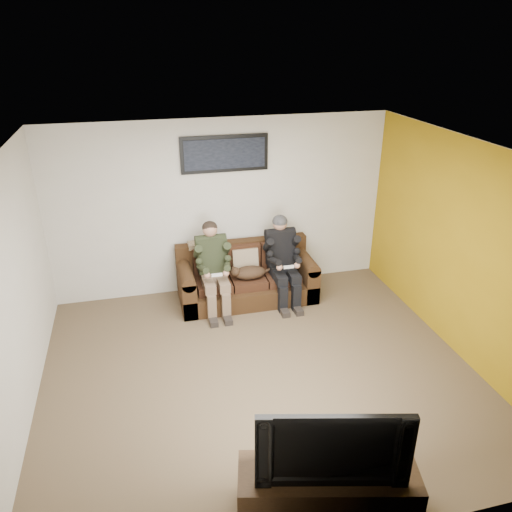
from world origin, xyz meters
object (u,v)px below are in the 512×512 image
object	(u,v)px
sofa	(246,278)
television	(332,440)
tv_stand	(327,492)
person_right	(282,255)
framed_poster	(225,154)
person_left	(213,263)
cat	(248,272)

from	to	relation	value
sofa	television	distance (m)	3.81
tv_stand	television	world-z (taller)	television
sofa	person_right	size ratio (longest dim) A/B	1.58
sofa	television	bearing A→B (deg)	-92.78
person_right	television	size ratio (longest dim) A/B	1.05
sofa	tv_stand	world-z (taller)	sofa
framed_poster	television	bearing A→B (deg)	-89.76
person_left	framed_poster	distance (m)	1.54
person_left	cat	bearing A→B (deg)	-3.18
person_right	television	distance (m)	3.67
framed_poster	television	world-z (taller)	framed_poster
cat	person_right	bearing A→B (deg)	3.16
television	cat	bearing A→B (deg)	100.86
cat	television	xyz separation A→B (m)	(-0.18, -3.58, 0.31)
person_left	tv_stand	world-z (taller)	person_left
cat	tv_stand	size ratio (longest dim) A/B	0.45
sofa	cat	world-z (taller)	sofa
tv_stand	sofa	bearing A→B (deg)	100.93
person_left	cat	size ratio (longest dim) A/B	1.90
cat	framed_poster	xyz separation A→B (m)	(-0.19, 0.59, 1.60)
television	person_left	bearing A→B (deg)	108.90
person_left	television	bearing A→B (deg)	-84.81
framed_poster	television	size ratio (longest dim) A/B	1.04
cat	tv_stand	bearing A→B (deg)	-92.84
sofa	television	world-z (taller)	television
tv_stand	television	distance (m)	0.58
person_left	television	distance (m)	3.62
tv_stand	television	bearing A→B (deg)	103.70
person_right	framed_poster	distance (m)	1.67
sofa	tv_stand	bearing A→B (deg)	-92.78
person_left	television	size ratio (longest dim) A/B	1.05
cat	person_left	bearing A→B (deg)	176.82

